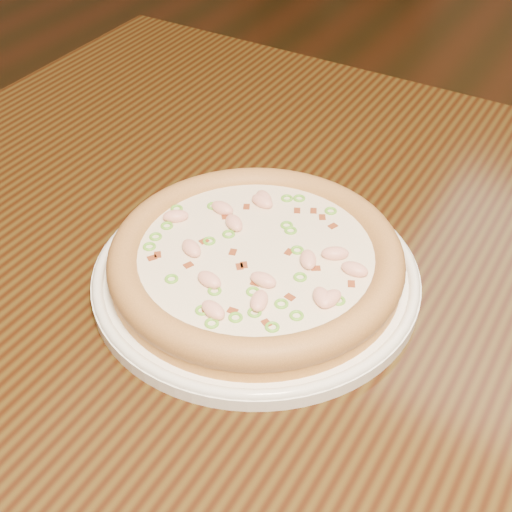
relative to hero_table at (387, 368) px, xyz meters
The scene contains 3 objects.
hero_table is the anchor object (origin of this frame).
plate 0.17m from the hero_table, 157.38° to the right, with size 0.29×0.29×0.02m.
pizza 0.18m from the hero_table, 157.32° to the right, with size 0.26×0.26×0.03m.
Camera 1 is at (-0.17, -0.58, 1.18)m, focal length 50.00 mm.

